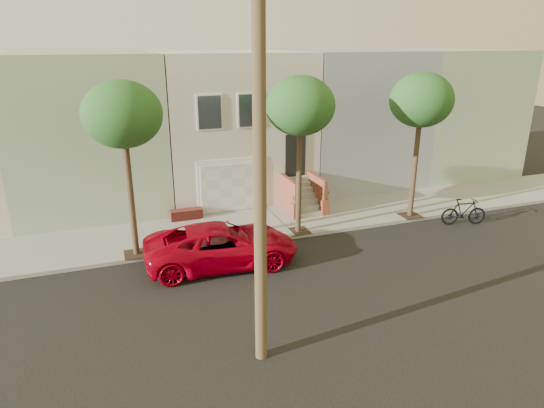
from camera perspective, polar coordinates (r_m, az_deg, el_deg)
name	(u,v)px	position (r m, az deg, el deg)	size (l,w,h in m)	color
ground	(315,281)	(16.19, 5.25, -9.18)	(90.00, 90.00, 0.00)	black
sidewalk	(264,224)	(20.67, -0.98, -2.39)	(40.00, 3.70, 0.15)	gray
house_row	(227,122)	(25.15, -5.40, 9.86)	(33.10, 11.70, 7.00)	beige
tree_left	(123,116)	(16.94, -17.57, 10.11)	(2.70, 2.57, 6.30)	#2D2116
tree_mid	(300,107)	(18.39, 3.44, 11.59)	(2.70, 2.57, 6.30)	#2D2116
tree_right	(421,101)	(21.16, 17.57, 11.75)	(2.70, 2.57, 6.30)	#2D2116
pickup_truck	(222,245)	(17.00, -6.10, -4.94)	(2.50, 5.42, 1.51)	#A60013
motorcycle	(464,212)	(22.22, 22.10, -0.86)	(0.56, 1.98, 1.19)	black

